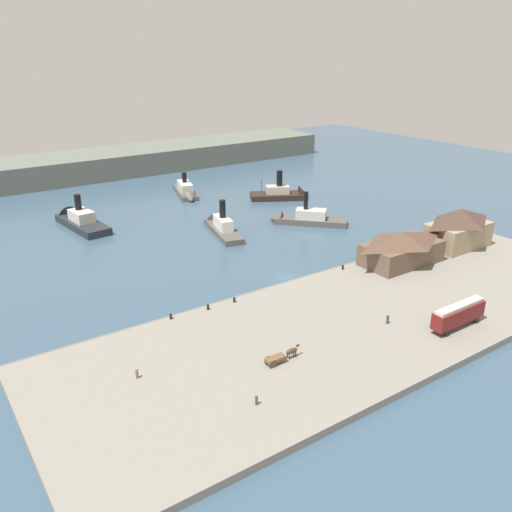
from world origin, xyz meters
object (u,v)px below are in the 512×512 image
Objects in this scene: ferry_shed_east_terminal at (402,247)px; mooring_post_center_east at (171,317)px; pedestrian_by_tram at (256,400)px; ferry_mid_harbor at (221,226)px; ferry_approaching_east at (186,192)px; pedestrian_near_cart at (137,373)px; ferry_outer_harbor at (302,218)px; horse_cart at (282,356)px; mooring_post_center_west at (343,267)px; ferry_moored_east at (285,194)px; ferry_shed_west_terminal at (459,227)px; mooring_post_west at (208,307)px; ferry_near_quay at (78,220)px; mooring_post_east at (234,300)px; pedestrian_near_west_shed at (388,319)px; street_tram at (458,314)px.

mooring_post_center_east is (-50.38, 4.80, -3.01)m from ferry_shed_east_terminal.
ferry_mid_harbor is at bearing 62.69° from pedestrian_by_tram.
ferry_shed_east_terminal is at bearing -82.53° from ferry_approaching_east.
ferry_mid_harbor is at bearing 49.11° from pedestrian_near_cart.
ferry_outer_harbor reaches higher than ferry_shed_east_terminal.
horse_cart is 21.93m from mooring_post_center_east.
mooring_post_center_east is at bearing -130.65° from ferry_mid_harbor.
ferry_moored_east is (25.50, 52.66, -0.23)m from mooring_post_center_west.
ferry_shed_west_terminal is 0.73× the size of ferry_approaching_east.
ferry_near_quay is at bearing 92.76° from mooring_post_west.
ferry_shed_west_terminal is at bearing -4.63° from mooring_post_east.
pedestrian_near_west_shed is at bearing -157.94° from ferry_shed_west_terminal.
mooring_post_east is 0.05× the size of ferry_approaching_east.
ferry_near_quay reaches higher than mooring_post_center_west.
pedestrian_near_cart is at bearing -174.63° from ferry_shed_west_terminal.
horse_cart is 0.33× the size of ferry_outer_harbor.
pedestrian_near_cart is (-10.15, 14.02, 0.01)m from pedestrian_by_tram.
ferry_mid_harbor is (28.00, -24.78, -0.05)m from ferry_near_quay.
ferry_approaching_east is (41.50, 98.44, -0.56)m from pedestrian_by_tram.
pedestrian_near_cart is at bearing -121.46° from ferry_approaching_east.
ferry_approaching_east is at bearing 70.38° from horse_cart.
mooring_post_east is at bearing 128.49° from pedestrian_near_west_shed.
ferry_shed_west_terminal reaches higher than ferry_moored_east.
pedestrian_near_west_shed is 1.88× the size of mooring_post_east.
ferry_near_quay is 1.26× the size of ferry_outer_harbor.
ferry_shed_east_terminal is at bearing 7.33° from pedestrian_near_cart.
ferry_shed_east_terminal is at bearing 23.07° from pedestrian_by_tram.
street_tram is 12.09× the size of mooring_post_east.
mooring_post_east is 12.04m from mooring_post_center_east.
street_tram reaches higher than horse_cart.
mooring_post_center_east is at bearing 179.18° from mooring_post_center_west.
ferry_near_quay is 1.23× the size of ferry_moored_east.
ferry_outer_harbor reaches higher than mooring_post_center_east.
horse_cart is at bearing -70.17° from mooring_post_center_east.
ferry_outer_harbor is at bearing 64.99° from pedestrian_near_west_shed.
pedestrian_near_cart is 0.08× the size of ferry_moored_east.
street_tram reaches higher than pedestrian_by_tram.
mooring_post_center_east is 82.23m from ferry_moored_east.
ferry_near_quay reaches higher than mooring_post_center_east.
ferry_mid_harbor reaches higher than horse_cart.
ferry_moored_east is (26.74, 80.65, -2.16)m from street_tram.
ferry_outer_harbor reaches higher than pedestrian_near_west_shed.
ferry_shed_east_terminal reaches higher than ferry_approaching_east.
ferry_moored_east reaches higher than mooring_post_center_east.
ferry_near_quay reaches higher than street_tram.
ferry_approaching_east reaches higher than mooring_post_center_west.
ferry_approaching_east is (-28.03, 76.93, -4.35)m from ferry_shed_west_terminal.
ferry_outer_harbor is 0.91× the size of ferry_approaching_east.
ferry_outer_harbor is (45.10, 50.76, -0.74)m from horse_cart.
ferry_shed_east_terminal is 19.07× the size of mooring_post_center_east.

